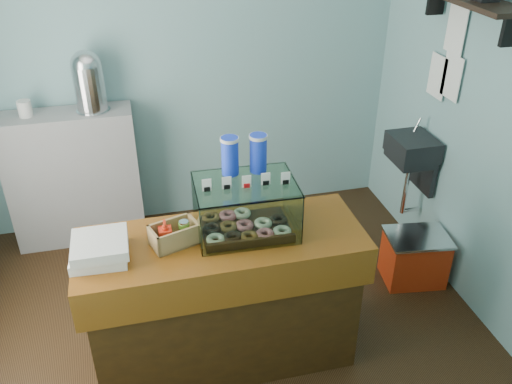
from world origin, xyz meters
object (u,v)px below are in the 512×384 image
object	(u,v)px
counter	(224,299)
display_case	(244,202)
red_cooler	(414,257)
coffee_urn	(88,80)

from	to	relation	value
counter	display_case	distance (m)	0.63
display_case	red_cooler	xyz separation A→B (m)	(1.35, 0.33, -0.88)
counter	red_cooler	xyz separation A→B (m)	(1.50, 0.40, -0.26)
counter	red_cooler	bearing A→B (deg)	15.01
coffee_urn	red_cooler	distance (m)	2.72
display_case	red_cooler	world-z (taller)	display_case
display_case	red_cooler	bearing A→B (deg)	15.45
display_case	counter	bearing A→B (deg)	-151.18
counter	red_cooler	size ratio (longest dim) A/B	3.30
display_case	coffee_urn	world-z (taller)	coffee_urn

